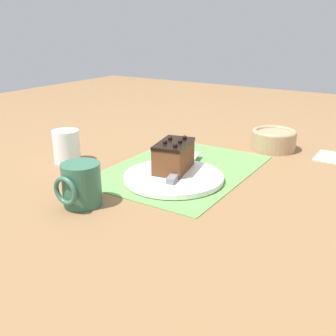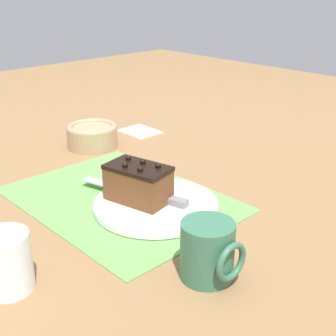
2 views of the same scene
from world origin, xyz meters
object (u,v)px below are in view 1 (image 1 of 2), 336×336
chocolate_cake (174,156)px  coffee_mug (81,185)px  small_bowl (274,139)px  drinking_glass (67,146)px  cake_plate (174,177)px  serving_knife (180,171)px

chocolate_cake → coffee_mug: chocolate_cake is taller
coffee_mug → small_bowl: bearing=160.6°
drinking_glass → coffee_mug: size_ratio=0.98×
cake_plate → small_bowl: (-0.39, 0.12, 0.02)m
small_bowl → coffee_mug: bearing=-19.4°
cake_plate → coffee_mug: size_ratio=2.65×
small_bowl → serving_knife: bearing=-17.6°
chocolate_cake → serving_knife: 0.04m
small_bowl → coffee_mug: 0.65m
drinking_glass → small_bowl: (-0.43, 0.45, -0.01)m
serving_knife → coffee_mug: (0.24, -0.10, 0.03)m
small_bowl → coffee_mug: coffee_mug is taller
chocolate_cake → coffee_mug: size_ratio=1.48×
cake_plate → small_bowl: bearing=162.6°
cake_plate → small_bowl: size_ratio=1.83×
cake_plate → coffee_mug: 0.24m
cake_plate → small_bowl: small_bowl is taller
cake_plate → serving_knife: (-0.02, 0.01, 0.01)m
serving_knife → drinking_glass: (0.06, -0.33, 0.02)m
chocolate_cake → drinking_glass: size_ratio=1.50×
chocolate_cake → serving_knife: chocolate_cake is taller
small_bowl → coffee_mug: (0.61, -0.21, 0.01)m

